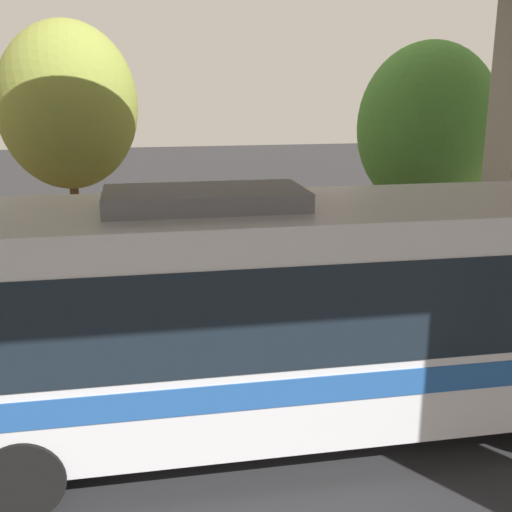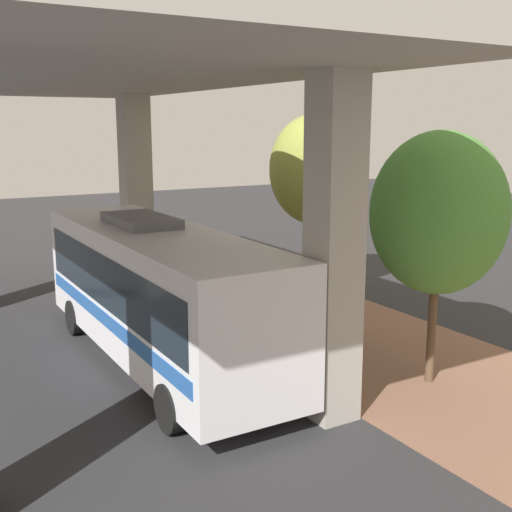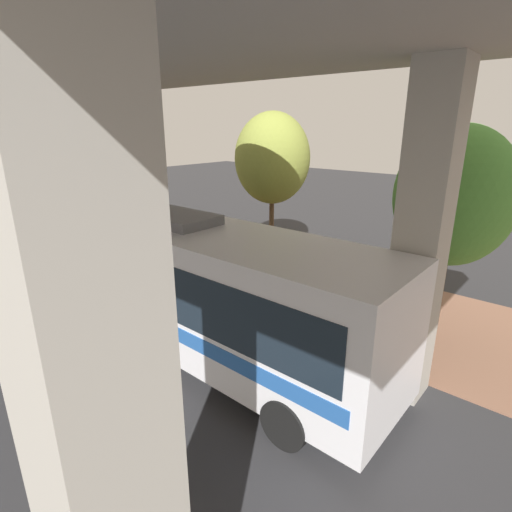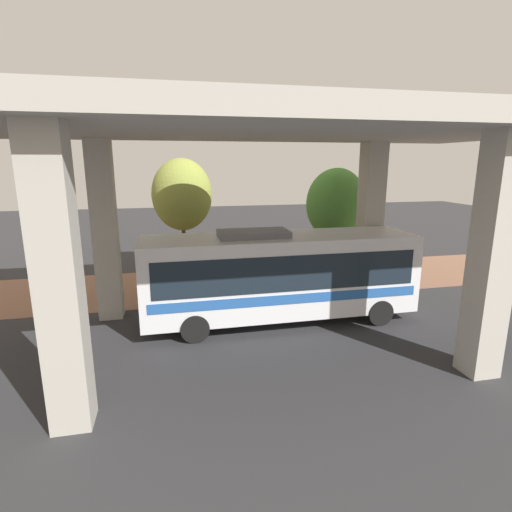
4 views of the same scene
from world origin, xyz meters
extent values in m
plane|color=#2D2D30|center=(0.00, 0.00, 0.00)|extent=(80.00, 80.00, 0.00)
cube|color=#845B47|center=(-3.00, 0.00, 0.01)|extent=(6.00, 40.00, 0.02)
cube|color=silver|center=(2.39, 0.92, 1.93)|extent=(2.67, 10.40, 2.96)
cube|color=#19232D|center=(2.39, 0.92, 2.28)|extent=(2.71, 9.57, 1.30)
cube|color=#2659A5|center=(2.39, 0.92, 1.34)|extent=(2.71, 9.88, 0.35)
cube|color=slate|center=(2.39, -0.12, 3.53)|extent=(1.33, 2.60, 0.24)
cylinder|color=black|center=(1.13, 4.56, 0.50)|extent=(0.28, 1.00, 1.00)
cylinder|color=black|center=(1.13, -2.46, 0.50)|extent=(0.28, 1.00, 1.00)
cylinder|color=black|center=(3.64, -2.46, 0.50)|extent=(0.28, 1.00, 1.00)
cylinder|color=red|center=(-0.63, 2.04, 0.42)|extent=(0.24, 0.24, 0.84)
sphere|color=red|center=(-0.63, 2.04, 0.91)|extent=(0.23, 0.23, 0.23)
cylinder|color=red|center=(-0.81, 2.04, 0.54)|extent=(0.14, 0.11, 0.11)
cylinder|color=red|center=(-0.45, 2.04, 0.54)|extent=(0.14, 0.11, 0.11)
cylinder|color=#ADA89E|center=(-1.53, -2.81, 0.33)|extent=(1.22, 1.22, 0.67)
sphere|color=#38722D|center=(-1.53, -2.81, 1.07)|extent=(1.48, 1.48, 1.48)
sphere|color=#993F8C|center=(-1.38, -2.93, 0.84)|extent=(0.43, 0.43, 0.43)
cylinder|color=#ADA89E|center=(-2.26, 1.70, 0.31)|extent=(1.20, 1.20, 0.62)
sphere|color=#38722D|center=(-2.26, 1.70, 1.00)|extent=(1.38, 1.38, 1.38)
sphere|color=#993F8C|center=(-2.11, 1.58, 0.79)|extent=(0.42, 0.42, 0.42)
cylinder|color=#ADA89E|center=(-2.04, -0.27, 0.40)|extent=(0.90, 0.90, 0.79)
sphere|color=#2D6028|center=(-2.04, -0.27, 1.06)|extent=(0.97, 0.97, 0.97)
sphere|color=#993F8C|center=(-1.93, -0.36, 0.92)|extent=(0.32, 0.32, 0.32)
cylinder|color=brown|center=(-2.61, 5.30, 1.54)|extent=(0.20, 0.20, 3.09)
ellipsoid|color=#4C8C38|center=(-2.61, 5.30, 4.01)|extent=(3.06, 3.06, 3.67)
cylinder|color=brown|center=(-4.75, -2.42, 1.76)|extent=(0.21, 0.21, 3.51)
ellipsoid|color=olive|center=(-4.75, -2.42, 4.45)|extent=(3.13, 3.13, 3.75)
camera|label=1|loc=(10.61, -0.98, 5.01)|focal=45.00mm
camera|label=2|loc=(8.09, 15.49, 5.94)|focal=45.00mm
camera|label=3|loc=(8.60, 8.08, 5.78)|focal=28.00mm
camera|label=4|loc=(16.64, -3.14, 6.10)|focal=28.00mm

